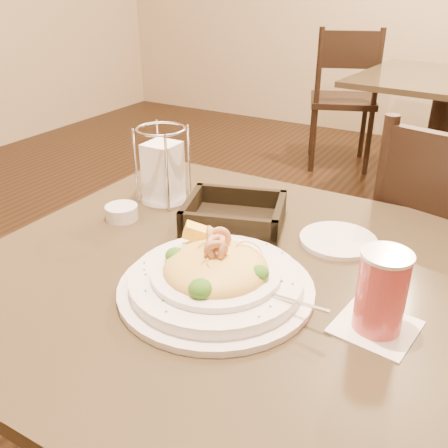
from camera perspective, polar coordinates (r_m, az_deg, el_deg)
The scene contains 9 objects.
main_table at distance 1.08m, azimuth -0.55°, elevation -15.17°, with size 0.90×0.90×0.73m.
background_table at distance 3.04m, azimuth 23.52°, elevation 10.83°, with size 0.98×0.98×0.73m.
dining_chair_far at distance 3.50m, azimuth 13.53°, elevation 14.14°, with size 0.54×0.54×0.93m.
pasta_bowl at distance 0.86m, azimuth -0.94°, elevation -5.96°, with size 0.38×0.34×0.11m.
drink_glass at distance 0.79m, azimuth 17.55°, elevation -7.46°, with size 0.13×0.13×0.13m.
bread_basket at distance 1.08m, azimuth 1.18°, elevation 0.84°, with size 0.25×0.23×0.06m.
napkin_caddy at distance 1.19m, azimuth -6.97°, elevation 6.11°, with size 0.12×0.12×0.18m.
side_plate at distance 1.05m, azimuth 12.92°, elevation -1.81°, with size 0.16×0.16×0.01m, color white.
butter_ramekin at distance 1.14m, azimuth -11.61°, elevation 1.31°, with size 0.07×0.07×0.03m, color white.
Camera 1 is at (0.41, -0.69, 1.22)m, focal length 40.00 mm.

